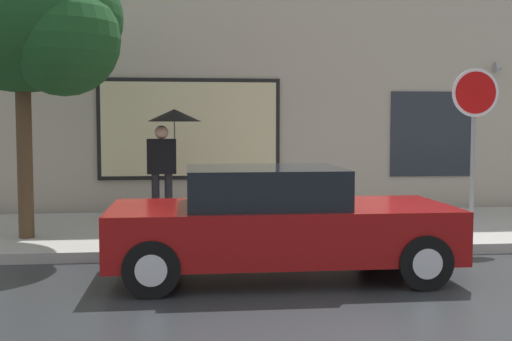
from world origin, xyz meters
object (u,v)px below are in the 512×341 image
Objects in this scene: parked_car at (277,223)px; street_tree at (30,22)px; stop_sign at (474,118)px; pedestrian_with_umbrella at (170,134)px; fire_hydrant at (313,211)px.

street_tree is at bearing 147.50° from parked_car.
pedestrian_with_umbrella is at bearing 159.68° from stop_sign.
stop_sign is at bearing 28.27° from parked_car.
pedestrian_with_umbrella is 0.45× the size of street_tree.
parked_car is 5.37× the size of fire_hydrant.
street_tree is at bearing 176.90° from stop_sign.
stop_sign reaches higher than parked_car.
pedestrian_with_umbrella reaches higher than parked_car.
fire_hydrant is 0.39× the size of pedestrian_with_umbrella.
pedestrian_with_umbrella is (-1.42, 3.61, 1.06)m from parked_car.
stop_sign is (6.85, -0.37, -1.43)m from street_tree.
pedestrian_with_umbrella is 3.01m from street_tree.
parked_car is at bearing -113.02° from fire_hydrant.
parked_car is 4.94m from street_tree.
pedestrian_with_umbrella is at bearing 111.43° from parked_car.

